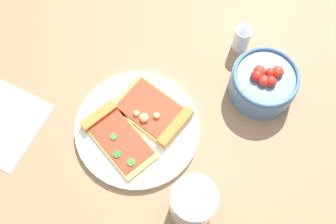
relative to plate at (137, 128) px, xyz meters
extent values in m
plane|color=#93704C|center=(0.03, 0.00, -0.01)|extent=(2.40, 2.40, 0.00)
cylinder|color=white|center=(0.00, 0.00, 0.00)|extent=(0.25, 0.25, 0.01)
cube|color=gold|center=(0.02, 0.04, 0.01)|extent=(0.17, 0.14, 0.01)
cube|color=#B77A33|center=(0.07, 0.02, 0.02)|extent=(0.06, 0.09, 0.02)
cube|color=red|center=(0.02, 0.04, 0.02)|extent=(0.14, 0.12, 0.00)
sphere|color=#F2D87F|center=(0.01, 0.02, 0.02)|extent=(0.02, 0.02, 0.02)
sphere|color=#EAD172|center=(-0.01, 0.02, 0.02)|extent=(0.01, 0.01, 0.01)
sphere|color=#F2D87F|center=(0.03, 0.03, 0.02)|extent=(0.01, 0.01, 0.01)
cube|color=#E5B256|center=(-0.02, -0.03, 0.01)|extent=(0.17, 0.15, 0.01)
cube|color=#B77A33|center=(-0.08, 0.00, 0.02)|extent=(0.06, 0.08, 0.02)
cube|color=red|center=(-0.02, -0.03, 0.02)|extent=(0.14, 0.13, 0.00)
cylinder|color=#2D722D|center=(-0.02, -0.07, 0.02)|extent=(0.02, 0.02, 0.00)
cylinder|color=#388433|center=(0.01, -0.07, 0.02)|extent=(0.02, 0.02, 0.00)
cylinder|color=#388433|center=(-0.04, -0.03, 0.02)|extent=(0.01, 0.01, 0.00)
cylinder|color=#4C7299|center=(0.22, 0.15, 0.02)|extent=(0.14, 0.14, 0.06)
torus|color=#4C7299|center=(0.22, 0.15, 0.06)|extent=(0.13, 0.13, 0.01)
sphere|color=red|center=(0.21, 0.15, 0.06)|extent=(0.02, 0.02, 0.02)
sphere|color=red|center=(0.20, 0.14, 0.06)|extent=(0.02, 0.02, 0.02)
sphere|color=red|center=(0.24, 0.16, 0.06)|extent=(0.02, 0.02, 0.02)
sphere|color=red|center=(0.22, 0.14, 0.06)|extent=(0.02, 0.02, 0.02)
sphere|color=red|center=(0.23, 0.14, 0.06)|extent=(0.02, 0.02, 0.02)
sphere|color=red|center=(0.23, 0.16, 0.06)|extent=(0.02, 0.02, 0.02)
cylinder|color=silver|center=(0.14, -0.13, 0.06)|extent=(0.08, 0.08, 0.12)
cylinder|color=black|center=(0.14, -0.13, 0.05)|extent=(0.07, 0.07, 0.11)
cube|color=white|center=(-0.26, -0.06, -0.01)|extent=(0.17, 0.18, 0.00)
cylinder|color=silver|center=(0.16, 0.24, 0.03)|extent=(0.03, 0.03, 0.07)
cone|color=silver|center=(0.16, 0.24, 0.06)|extent=(0.03, 0.03, 0.01)
camera|label=1|loc=(0.14, -0.27, 0.81)|focal=46.36mm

